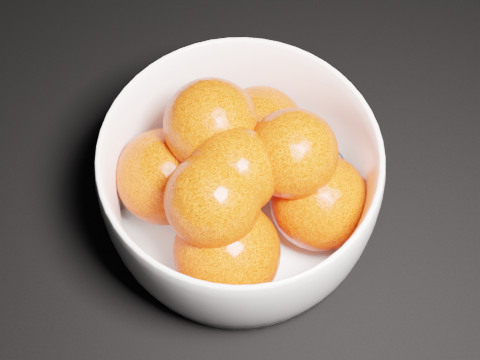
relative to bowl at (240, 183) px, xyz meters
name	(u,v)px	position (x,y,z in m)	size (l,w,h in m)	color
bowl	(240,183)	(0.00, 0.00, 0.00)	(0.22, 0.22, 0.11)	white
orange_pile	(239,181)	(0.00, -0.01, 0.02)	(0.18, 0.17, 0.12)	#EC390A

